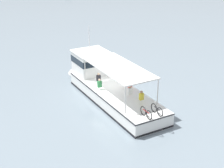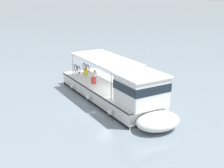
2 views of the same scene
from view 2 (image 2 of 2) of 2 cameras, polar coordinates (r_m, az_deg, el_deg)
ground_plane at (r=22.46m, az=0.61°, el=-3.96°), size 400.00×400.00×0.00m
ferry_main at (r=21.95m, az=1.34°, el=-1.66°), size 9.07×12.54×5.32m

